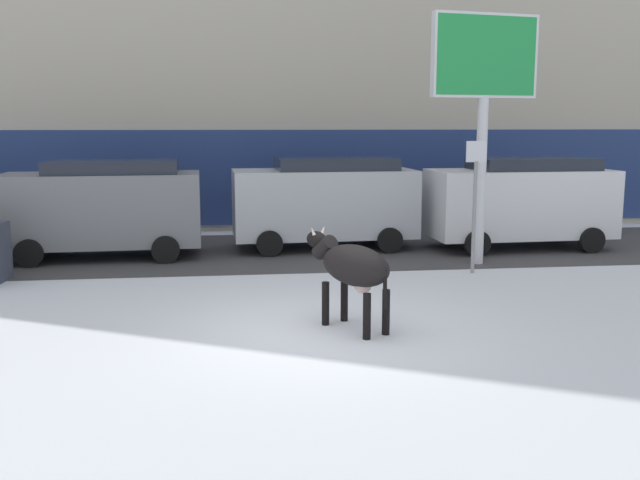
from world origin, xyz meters
name	(u,v)px	position (x,y,z in m)	size (l,w,h in m)	color
ground_plane	(317,331)	(0.00, 0.00, 0.00)	(120.00, 120.00, 0.00)	white
road_strip	(283,251)	(0.00, 7.13, 0.00)	(60.00, 5.60, 0.01)	#423F3F
building_facade	(267,22)	(0.00, 13.70, 6.48)	(44.00, 6.10, 13.00)	#BCB29E
cow_black	(352,267)	(0.56, 0.09, 0.99)	(1.34, 1.83, 1.54)	black
billboard	(485,71)	(4.32, 4.94, 4.31)	(2.52, 0.61, 5.56)	silver
car_grey_van	(103,206)	(-4.31, 6.77, 1.24)	(4.67, 2.26, 2.32)	slate
car_silver_van	(325,200)	(1.10, 7.42, 1.24)	(4.67, 2.26, 2.32)	#B7BABF
car_white_van	(521,200)	(6.08, 6.81, 1.24)	(4.67, 2.26, 2.32)	white
pedestrian_near_billboard	(152,204)	(-3.55, 10.31, 0.88)	(0.36, 0.24, 1.73)	#282833
street_sign	(475,196)	(3.85, 3.94, 1.67)	(0.44, 0.08, 2.82)	gray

